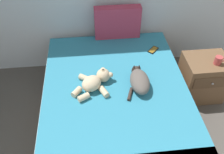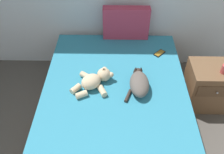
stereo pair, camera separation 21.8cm
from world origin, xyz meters
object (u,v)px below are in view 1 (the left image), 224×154
at_px(cat, 139,81).
at_px(teddy_bear, 95,81).
at_px(patterned_cushion, 117,22).
at_px(mug, 218,60).
at_px(nightstand, 202,78).
at_px(cell_phone, 153,50).
at_px(bed, 116,108).

bearing_deg(cat, teddy_bear, 174.87).
relative_size(patterned_cushion, mug, 4.67).
bearing_deg(nightstand, patterned_cushion, 147.73).
xyz_separation_m(cat, teddy_bear, (-0.44, 0.04, -0.01)).
bearing_deg(patterned_cushion, cell_phone, -40.47).
relative_size(cell_phone, nightstand, 0.29).
distance_m(nightstand, mug, 0.33).
bearing_deg(teddy_bear, patterned_cushion, 69.12).
bearing_deg(bed, mug, 13.53).
distance_m(cat, teddy_bear, 0.44).
bearing_deg(mug, bed, -166.47).
bearing_deg(teddy_bear, mug, 7.82).
height_order(teddy_bear, mug, teddy_bear).
bearing_deg(bed, cell_phone, 50.09).
relative_size(bed, cell_phone, 13.08).
xyz_separation_m(cat, nightstand, (0.85, 0.29, -0.32)).
bearing_deg(mug, cat, -166.17).
distance_m(patterned_cushion, teddy_bear, 0.93).
xyz_separation_m(teddy_bear, cell_phone, (0.72, 0.53, -0.06)).
height_order(cat, mug, cat).
height_order(bed, cell_phone, cell_phone).
height_order(patterned_cushion, teddy_bear, patterned_cushion).
bearing_deg(bed, patterned_cushion, 82.52).
bearing_deg(patterned_cushion, teddy_bear, -110.88).
height_order(cell_phone, mug, mug).
height_order(cell_phone, nightstand, nightstand).
distance_m(bed, cell_phone, 0.85).
xyz_separation_m(bed, teddy_bear, (-0.20, 0.09, 0.33)).
bearing_deg(patterned_cushion, mug, -33.06).
distance_m(bed, cat, 0.41).
bearing_deg(cat, patterned_cushion, 97.15).
relative_size(cat, cell_phone, 2.69).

